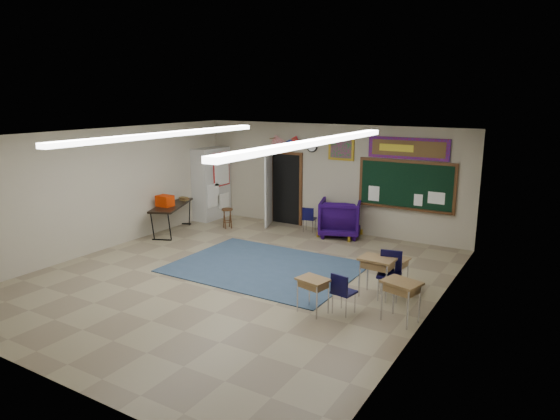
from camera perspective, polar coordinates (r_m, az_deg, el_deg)
The scene contains 25 objects.
floor at distance 10.75m, azimuth -4.99°, elevation -7.62°, with size 9.00×9.00×0.00m, color gray.
back_wall at distance 14.13m, azimuth 5.67°, elevation 3.68°, with size 8.00×0.04×3.00m, color #AFA78E.
front_wall at distance 7.33m, azimuth -26.49°, elevation -6.54°, with size 8.00×0.04×3.00m, color #AFA78E.
left_wall at distance 13.04m, azimuth -19.52°, elevation 2.20°, with size 0.04×9.00×3.00m, color #AFA78E.
right_wall at distance 8.64m, azimuth 16.83°, elevation -2.85°, with size 0.04×9.00×3.00m, color #AFA78E.
ceiling at distance 10.09m, azimuth -5.33°, elevation 8.53°, with size 8.00×9.00×0.04m, color silver.
area_rug at distance 11.25m, azimuth -1.76°, elevation -6.55°, with size 4.00×3.00×0.02m, color #31455E.
fluorescent_strips at distance 10.09m, azimuth -5.32°, elevation 8.19°, with size 3.86×6.00×0.10m, color white, non-canonical shape.
doorway at distance 14.77m, azimuth 0.12°, elevation 2.41°, with size 1.10×0.89×2.16m.
chalkboard at distance 13.32m, azimuth 14.18°, elevation 2.61°, with size 2.55×0.14×1.30m.
bulletin_board at distance 13.19m, azimuth 14.42°, elevation 6.83°, with size 2.10×0.05×0.55m.
framed_art_print at distance 13.84m, azimuth 7.01°, elevation 7.00°, with size 0.75×0.05×0.65m.
wall_clock at distance 14.23m, azimuth 3.68°, elevation 7.23°, with size 0.32×0.05×0.32m.
wall_flags at distance 14.60m, azimuth 0.65°, elevation 7.92°, with size 1.16×0.06×0.70m, color red, non-canonical shape.
storage_cabinet at distance 15.61m, azimuth -7.82°, elevation 3.01°, with size 0.59×1.25×2.20m.
wingback_armchair at distance 13.71m, azimuth 6.90°, elevation -0.88°, with size 1.08×1.11×1.01m, color #190539.
student_chair_reading at distance 14.08m, azimuth 3.38°, elevation -1.06°, with size 0.36×0.36×0.72m, color black, non-canonical shape.
student_chair_desk_a at distance 8.97m, azimuth 7.33°, elevation -9.39°, with size 0.38×0.38×0.76m, color black, non-canonical shape.
student_chair_desk_b at distance 9.68m, azimuth 12.37°, elevation -7.41°, with size 0.45×0.45×0.91m, color black, non-canonical shape.
student_desk_front_left at distance 9.76m, azimuth 11.01°, elevation -7.29°, with size 0.67×0.51×0.78m.
student_desk_front_right at distance 10.23m, azimuth 12.88°, elevation -6.84°, with size 0.58×0.47×0.65m.
student_desk_back_left at distance 8.94m, azimuth 3.78°, elevation -9.52°, with size 0.61×0.51×0.64m.
student_desk_back_right at distance 8.81m, azimuth 13.63°, elevation -9.88°, with size 0.70×0.59×0.73m.
folding_table at distance 14.31m, azimuth -12.27°, elevation -0.79°, with size 1.36×2.03×1.10m.
wooden_stool at distance 14.52m, azimuth -6.03°, elevation -0.92°, with size 0.32×0.32×0.57m.
Camera 1 is at (5.96, -8.10, 3.78)m, focal length 32.00 mm.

